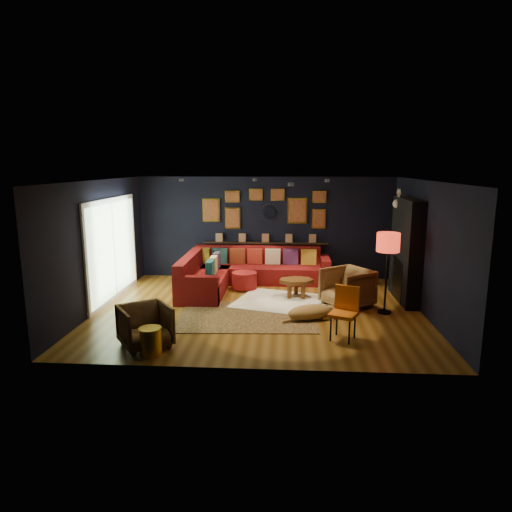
# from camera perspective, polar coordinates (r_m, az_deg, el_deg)

# --- Properties ---
(floor) EXTENTS (6.50, 6.50, 0.00)m
(floor) POSITION_cam_1_polar(r_m,az_deg,el_deg) (9.35, 0.40, -6.70)
(floor) COLOR brown
(floor) RESTS_ON ground
(room_walls) EXTENTS (6.50, 6.50, 6.50)m
(room_walls) POSITION_cam_1_polar(r_m,az_deg,el_deg) (8.99, 0.41, 3.00)
(room_walls) COLOR black
(room_walls) RESTS_ON ground
(sectional) EXTENTS (3.41, 2.69, 0.86)m
(sectional) POSITION_cam_1_polar(r_m,az_deg,el_deg) (11.05, -2.22, -2.13)
(sectional) COLOR maroon
(sectional) RESTS_ON ground
(ledge) EXTENTS (3.20, 0.12, 0.04)m
(ledge) POSITION_cam_1_polar(r_m,az_deg,el_deg) (11.74, 1.19, 1.65)
(ledge) COLOR black
(ledge) RESTS_ON room_walls
(gallery_wall) EXTENTS (3.15, 0.04, 1.02)m
(gallery_wall) POSITION_cam_1_polar(r_m,az_deg,el_deg) (11.66, 1.15, 5.98)
(gallery_wall) COLOR gold
(gallery_wall) RESTS_ON room_walls
(sunburst_mirror) EXTENTS (0.47, 0.16, 0.47)m
(sunburst_mirror) POSITION_cam_1_polar(r_m,az_deg,el_deg) (11.66, 1.71, 5.46)
(sunburst_mirror) COLOR silver
(sunburst_mirror) RESTS_ON room_walls
(fireplace) EXTENTS (0.31, 1.60, 2.20)m
(fireplace) POSITION_cam_1_polar(r_m,az_deg,el_deg) (10.28, 18.20, 0.26)
(fireplace) COLOR black
(fireplace) RESTS_ON ground
(deer_head) EXTENTS (0.50, 0.28, 0.45)m
(deer_head) POSITION_cam_1_polar(r_m,az_deg,el_deg) (10.63, 18.13, 6.23)
(deer_head) COLOR white
(deer_head) RESTS_ON fireplace
(sliding_door) EXTENTS (0.06, 2.80, 2.20)m
(sliding_door) POSITION_cam_1_polar(r_m,az_deg,el_deg) (10.35, -17.46, 0.82)
(sliding_door) COLOR white
(sliding_door) RESTS_ON ground
(ceiling_spots) EXTENTS (3.30, 2.50, 0.06)m
(ceiling_spots) POSITION_cam_1_polar(r_m,az_deg,el_deg) (9.70, 0.71, 9.35)
(ceiling_spots) COLOR black
(ceiling_spots) RESTS_ON room_walls
(shag_rug) EXTENTS (2.56, 2.15, 0.03)m
(shag_rug) POSITION_cam_1_polar(r_m,az_deg,el_deg) (9.79, 4.13, -5.80)
(shag_rug) COLOR white
(shag_rug) RESTS_ON ground
(leopard_rug) EXTENTS (2.71, 2.01, 0.01)m
(leopard_rug) POSITION_cam_1_polar(r_m,az_deg,el_deg) (8.93, -1.09, -7.53)
(leopard_rug) COLOR #B4834F
(leopard_rug) RESTS_ON ground
(coffee_table) EXTENTS (0.86, 0.69, 0.39)m
(coffee_table) POSITION_cam_1_polar(r_m,az_deg,el_deg) (10.09, 5.05, -3.34)
(coffee_table) COLOR #5D2E14
(coffee_table) RESTS_ON shag_rug
(pouf) EXTENTS (0.59, 0.59, 0.39)m
(pouf) POSITION_cam_1_polar(r_m,az_deg,el_deg) (10.76, -1.46, -3.05)
(pouf) COLOR maroon
(pouf) RESTS_ON shag_rug
(armchair_left) EXTENTS (1.01, 1.00, 0.77)m
(armchair_left) POSITION_cam_1_polar(r_m,az_deg,el_deg) (7.62, -13.70, -8.26)
(armchair_left) COLOR #B57C44
(armchair_left) RESTS_ON ground
(armchair_right) EXTENTS (1.15, 1.17, 0.88)m
(armchair_right) POSITION_cam_1_polar(r_m,az_deg,el_deg) (9.61, 11.34, -3.68)
(armchair_right) COLOR #B57C44
(armchair_right) RESTS_ON ground
(gold_stool) EXTENTS (0.35, 0.35, 0.44)m
(gold_stool) POSITION_cam_1_polar(r_m,az_deg,el_deg) (7.35, -13.04, -10.33)
(gold_stool) COLOR gold
(gold_stool) RESTS_ON ground
(orange_chair) EXTENTS (0.56, 0.56, 0.90)m
(orange_chair) POSITION_cam_1_polar(r_m,az_deg,el_deg) (7.85, 11.06, -6.43)
(orange_chair) COLOR black
(orange_chair) RESTS_ON ground
(floor_lamp) EXTENTS (0.44, 0.44, 1.61)m
(floor_lamp) POSITION_cam_1_polar(r_m,az_deg,el_deg) (9.17, 16.18, 1.22)
(floor_lamp) COLOR black
(floor_lamp) RESTS_ON ground
(dog) EXTENTS (1.37, 1.04, 0.39)m
(dog) POSITION_cam_1_polar(r_m,az_deg,el_deg) (8.75, 6.77, -6.63)
(dog) COLOR #AA7A41
(dog) RESTS_ON leopard_rug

